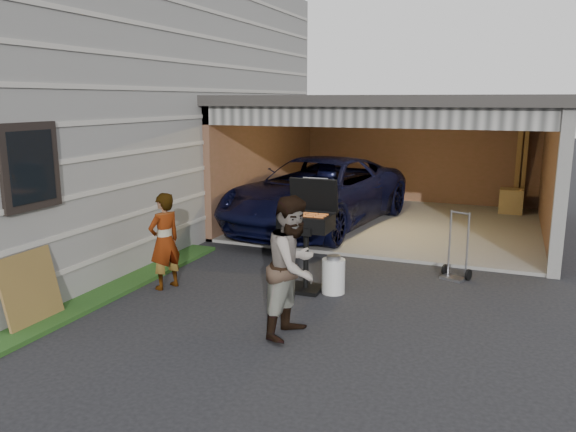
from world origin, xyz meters
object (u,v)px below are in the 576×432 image
(man, at_px, (294,267))
(bbq_grill, at_px, (307,226))
(minivan, at_px, (318,195))
(hand_truck, at_px, (456,266))
(propane_tank, at_px, (333,276))
(plywood_panel, at_px, (30,289))
(woman, at_px, (165,241))

(man, relative_size, bbq_grill, 1.04)
(minivan, bearing_deg, hand_truck, -30.53)
(bbq_grill, distance_m, propane_tank, 0.84)
(plywood_panel, bearing_deg, bbq_grill, 42.47)
(minivan, bearing_deg, propane_tank, -59.99)
(bbq_grill, bearing_deg, woman, -160.60)
(minivan, xyz_separation_m, propane_tank, (1.59, -3.94, -0.49))
(woman, bearing_deg, hand_truck, 137.60)
(man, height_order, bbq_grill, man)
(hand_truck, bearing_deg, plywood_panel, -118.74)
(minivan, height_order, propane_tank, minivan)
(woman, bearing_deg, propane_tank, 126.82)
(minivan, height_order, hand_truck, minivan)
(propane_tank, bearing_deg, bbq_grill, -177.29)
(bbq_grill, bearing_deg, propane_tank, 2.71)
(minivan, height_order, bbq_grill, bbq_grill)
(woman, relative_size, bbq_grill, 0.89)
(bbq_grill, height_order, plywood_panel, bbq_grill)
(minivan, bearing_deg, plywood_panel, -95.91)
(man, height_order, hand_truck, man)
(bbq_grill, xyz_separation_m, hand_truck, (2.03, 1.40, -0.78))
(woman, height_order, man, man)
(plywood_panel, relative_size, hand_truck, 0.87)
(man, bearing_deg, minivan, 24.05)
(plywood_panel, xyz_separation_m, hand_truck, (4.83, 3.96, -0.26))
(man, distance_m, plywood_panel, 3.36)
(plywood_panel, height_order, hand_truck, hand_truck)
(bbq_grill, xyz_separation_m, plywood_panel, (-2.79, -2.56, -0.52))
(propane_tank, bearing_deg, plywood_panel, -141.20)
(propane_tank, bearing_deg, man, -90.23)
(minivan, distance_m, propane_tank, 4.28)
(woman, relative_size, propane_tank, 2.85)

